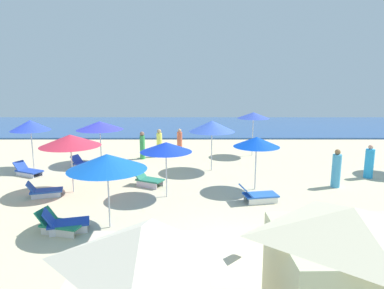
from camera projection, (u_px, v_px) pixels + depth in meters
ground_plane at (242, 255)px, 9.23m from camera, size 60.00×60.00×0.00m
ocean at (207, 126)px, 32.26m from camera, size 60.00×13.00×0.12m
umbrella_0 at (107, 162)px, 10.51m from camera, size 2.41×2.41×2.35m
lounge_chair_0_0 at (60, 224)px, 10.55m from camera, size 1.49×0.98×0.69m
lounge_chair_0_1 at (65, 223)px, 10.59m from camera, size 1.43×0.96×0.72m
umbrella_2 at (254, 115)px, 20.25m from camera, size 1.87×1.87×2.57m
umbrella_3 at (212, 126)px, 17.03m from camera, size 2.27×2.27×2.51m
umbrella_4 at (100, 125)px, 18.46m from camera, size 2.46×2.46×2.29m
lounge_chair_4_0 at (86, 164)px, 17.85m from camera, size 1.62×1.11×0.63m
umbrella_5 at (71, 140)px, 13.83m from camera, size 2.40×2.40×2.38m
lounge_chair_5_0 at (44, 191)px, 13.67m from camera, size 1.40×0.91×0.62m
umbrella_6 at (31, 125)px, 17.30m from camera, size 1.92×1.92×2.50m
lounge_chair_6_0 at (28, 170)px, 16.58m from camera, size 1.52×1.14×0.64m
umbrella_7 at (257, 142)px, 14.17m from camera, size 1.89×1.89×2.23m
lounge_chair_7_0 at (258, 195)px, 13.07m from camera, size 1.49×0.90×0.67m
umbrella_8 at (166, 147)px, 13.31m from camera, size 2.00×2.00×2.18m
lounge_chair_8_0 at (149, 180)px, 14.96m from camera, size 1.39×1.10×0.63m
beachgoer_0 at (160, 144)px, 20.27m from camera, size 0.42×0.42×1.62m
beachgoer_1 at (337, 170)px, 14.73m from camera, size 0.51×0.51×1.64m
beachgoer_2 at (180, 143)px, 20.83m from camera, size 0.37×0.37×1.57m
beachgoer_3 at (370, 163)px, 16.07m from camera, size 0.56×0.56×1.56m
beachgoer_4 at (143, 146)px, 19.75m from camera, size 0.39×0.39×1.57m
beach_ball_2 at (53, 147)px, 22.31m from camera, size 0.39×0.39×0.39m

